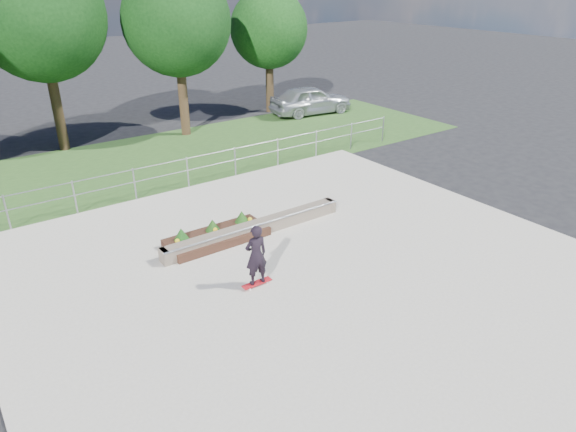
# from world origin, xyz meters

# --- Properties ---
(ground) EXTENTS (120.00, 120.00, 0.00)m
(ground) POSITION_xyz_m (0.00, 0.00, 0.00)
(ground) COLOR black
(ground) RESTS_ON ground
(grass_verge) EXTENTS (30.00, 8.00, 0.02)m
(grass_verge) POSITION_xyz_m (0.00, 11.00, 0.01)
(grass_verge) COLOR #294C1E
(grass_verge) RESTS_ON ground
(concrete_slab) EXTENTS (15.00, 15.00, 0.06)m
(concrete_slab) POSITION_xyz_m (0.00, 0.00, 0.03)
(concrete_slab) COLOR #AAA496
(concrete_slab) RESTS_ON ground
(fence) EXTENTS (20.06, 0.06, 1.20)m
(fence) POSITION_xyz_m (0.00, 7.50, 0.77)
(fence) COLOR gray
(fence) RESTS_ON ground
(tree_mid_left) EXTENTS (5.25, 5.25, 8.25)m
(tree_mid_left) POSITION_xyz_m (-2.50, 15.00, 5.61)
(tree_mid_left) COLOR black
(tree_mid_left) RESTS_ON ground
(tree_mid_right) EXTENTS (4.90, 4.90, 7.70)m
(tree_mid_right) POSITION_xyz_m (3.00, 14.00, 5.23)
(tree_mid_right) COLOR #362315
(tree_mid_right) RESTS_ON ground
(tree_far_right) EXTENTS (4.20, 4.20, 6.60)m
(tree_far_right) POSITION_xyz_m (9.00, 15.50, 4.48)
(tree_far_right) COLOR #312213
(tree_far_right) RESTS_ON ground
(grind_ledge) EXTENTS (6.00, 0.44, 0.43)m
(grind_ledge) POSITION_xyz_m (-0.07, 2.80, 0.26)
(grind_ledge) COLOR brown
(grind_ledge) RESTS_ON concrete_slab
(planter_bed) EXTENTS (3.00, 1.20, 0.61)m
(planter_bed) POSITION_xyz_m (-1.21, 3.15, 0.24)
(planter_bed) COLOR black
(planter_bed) RESTS_ON concrete_slab
(skateboarder) EXTENTS (0.80, 0.42, 1.68)m
(skateboarder) POSITION_xyz_m (-1.55, 0.41, 0.93)
(skateboarder) COLOR white
(skateboarder) RESTS_ON concrete_slab
(parked_car) EXTENTS (4.84, 2.44, 1.58)m
(parked_car) POSITION_xyz_m (10.53, 13.68, 0.79)
(parked_car) COLOR #A8ACB2
(parked_car) RESTS_ON ground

